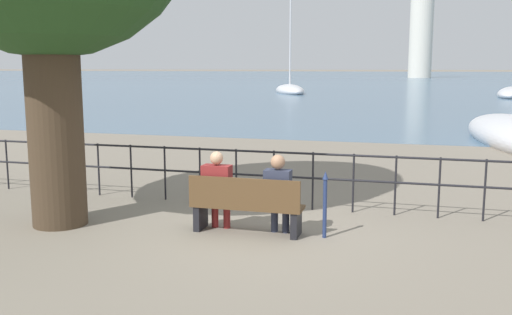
# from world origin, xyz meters

# --- Properties ---
(ground_plane) EXTENTS (1000.00, 1000.00, 0.00)m
(ground_plane) POSITION_xyz_m (0.00, 0.00, 0.00)
(ground_plane) COLOR gray
(harbor_water) EXTENTS (600.00, 300.00, 0.01)m
(harbor_water) POSITION_xyz_m (0.00, 161.29, 0.00)
(harbor_water) COLOR slate
(harbor_water) RESTS_ON ground_plane
(park_bench) EXTENTS (1.75, 0.45, 0.90)m
(park_bench) POSITION_xyz_m (0.00, -0.06, 0.43)
(park_bench) COLOR brown
(park_bench) RESTS_ON ground_plane
(seated_person_left) EXTENTS (0.45, 0.35, 1.26)m
(seated_person_left) POSITION_xyz_m (-0.49, 0.01, 0.69)
(seated_person_left) COLOR maroon
(seated_person_left) RESTS_ON ground_plane
(seated_person_right) EXTENTS (0.40, 0.35, 1.25)m
(seated_person_right) POSITION_xyz_m (0.49, 0.01, 0.69)
(seated_person_right) COLOR #2D3347
(seated_person_right) RESTS_ON ground_plane
(promenade_railing) EXTENTS (15.91, 0.04, 1.05)m
(promenade_railing) POSITION_xyz_m (-0.00, 1.70, 0.69)
(promenade_railing) COLOR black
(promenade_railing) RESTS_ON ground_plane
(closed_umbrella) EXTENTS (0.09, 0.09, 1.02)m
(closed_umbrella) POSITION_xyz_m (1.20, 0.05, 0.57)
(closed_umbrella) COLOR navy
(closed_umbrella) RESTS_ON ground_plane
(sailboat_3) EXTENTS (5.23, 8.00, 11.29)m
(sailboat_3) POSITION_xyz_m (-9.51, 46.42, 0.30)
(sailboat_3) COLOR silver
(sailboat_3) RESTS_ON ground_plane
(harbor_lighthouse) EXTENTS (5.29, 5.29, 22.95)m
(harbor_lighthouse) POSITION_xyz_m (2.76, 132.00, 10.67)
(harbor_lighthouse) COLOR silver
(harbor_lighthouse) RESTS_ON ground_plane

